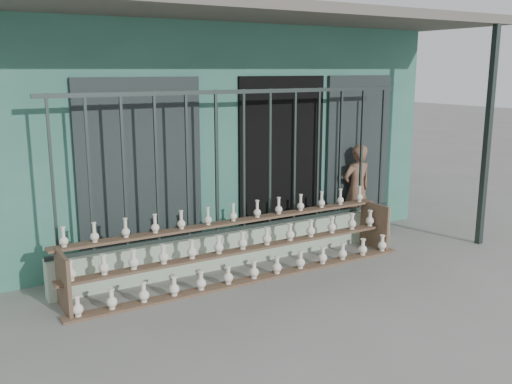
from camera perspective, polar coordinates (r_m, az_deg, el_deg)
ground at (r=6.56m, az=4.58°, el=-10.17°), size 60.00×60.00×0.00m
workshop_building at (r=9.85m, az=-9.78°, el=6.94°), size 7.40×6.60×3.21m
parapet_wall at (r=7.51m, az=-1.19°, el=-5.37°), size 5.00×0.20×0.45m
security_fence at (r=7.25m, az=-1.22°, el=3.12°), size 5.00×0.04×1.80m
shelf_rack at (r=7.01m, az=-1.25°, el=-5.49°), size 4.50×0.68×0.85m
elderly_woman at (r=8.85m, az=10.02°, el=0.26°), size 0.51×0.34×1.38m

